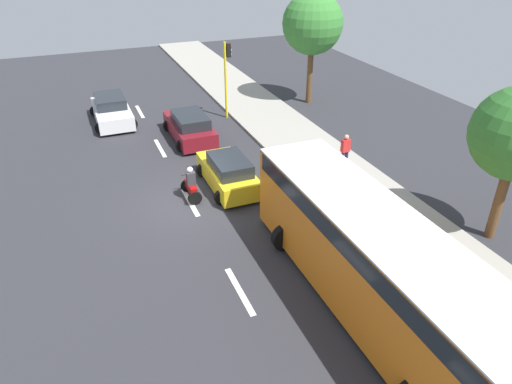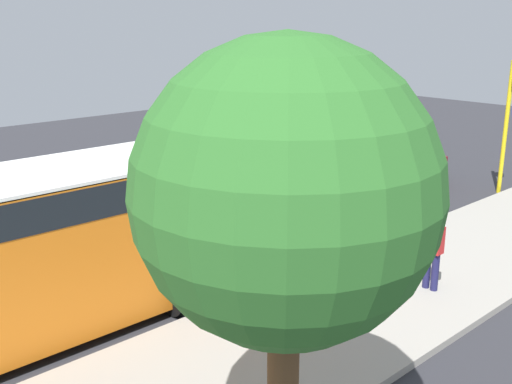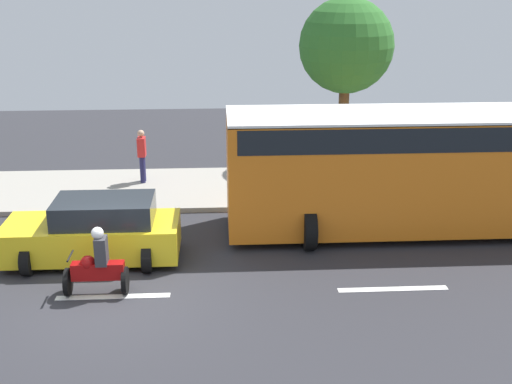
{
  "view_description": "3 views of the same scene",
  "coord_description": "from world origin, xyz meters",
  "px_view_note": "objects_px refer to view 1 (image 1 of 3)",
  "views": [
    {
      "loc": [
        -3.88,
        -16.92,
        10.24
      ],
      "look_at": [
        2.02,
        -2.43,
        1.35
      ],
      "focal_mm": 33.1,
      "sensor_mm": 36.0,
      "label": 1
    },
    {
      "loc": [
        14.01,
        -10.97,
        5.88
      ],
      "look_at": [
        2.87,
        -0.7,
        1.52
      ],
      "focal_mm": 42.94,
      "sensor_mm": 36.0,
      "label": 2
    },
    {
      "loc": [
        -12.57,
        -2.29,
        6.53
      ],
      "look_at": [
        2.25,
        -3.16,
        1.52
      ],
      "focal_mm": 45.98,
      "sensor_mm": 36.0,
      "label": 3
    }
  ],
  "objects_px": {
    "traffic_light_corner": "(227,69)",
    "car_yellow_cab": "(228,173)",
    "pedestrian_near_signal": "(345,150)",
    "motorcycle": "(191,185)",
    "street_tree_north": "(313,24)",
    "car_white": "(112,111)",
    "city_bus": "(372,256)",
    "car_maroon": "(190,127)"
  },
  "relations": [
    {
      "from": "pedestrian_near_signal",
      "to": "traffic_light_corner",
      "type": "relative_size",
      "value": 0.38
    },
    {
      "from": "pedestrian_near_signal",
      "to": "car_yellow_cab",
      "type": "bearing_deg",
      "value": 174.69
    },
    {
      "from": "city_bus",
      "to": "traffic_light_corner",
      "type": "relative_size",
      "value": 2.44
    },
    {
      "from": "car_maroon",
      "to": "city_bus",
      "type": "bearing_deg",
      "value": -83.76
    },
    {
      "from": "car_white",
      "to": "street_tree_north",
      "type": "bearing_deg",
      "value": -5.51
    },
    {
      "from": "traffic_light_corner",
      "to": "car_white",
      "type": "bearing_deg",
      "value": 164.59
    },
    {
      "from": "pedestrian_near_signal",
      "to": "traffic_light_corner",
      "type": "xyz_separation_m",
      "value": [
        -2.72,
        8.86,
        1.87
      ]
    },
    {
      "from": "motorcycle",
      "to": "street_tree_north",
      "type": "distance_m",
      "value": 14.68
    },
    {
      "from": "car_yellow_cab",
      "to": "street_tree_north",
      "type": "bearing_deg",
      "value": 45.84
    },
    {
      "from": "car_yellow_cab",
      "to": "street_tree_north",
      "type": "distance_m",
      "value": 13.2
    },
    {
      "from": "car_white",
      "to": "car_maroon",
      "type": "distance_m",
      "value": 5.54
    },
    {
      "from": "traffic_light_corner",
      "to": "motorcycle",
      "type": "bearing_deg",
      "value": -118.39
    },
    {
      "from": "car_yellow_cab",
      "to": "motorcycle",
      "type": "height_order",
      "value": "motorcycle"
    },
    {
      "from": "pedestrian_near_signal",
      "to": "traffic_light_corner",
      "type": "height_order",
      "value": "traffic_light_corner"
    },
    {
      "from": "motorcycle",
      "to": "car_yellow_cab",
      "type": "bearing_deg",
      "value": 10.75
    },
    {
      "from": "traffic_light_corner",
      "to": "pedestrian_near_signal",
      "type": "bearing_deg",
      "value": -72.92
    },
    {
      "from": "motorcycle",
      "to": "pedestrian_near_signal",
      "type": "bearing_deg",
      "value": -1.4
    },
    {
      "from": "car_maroon",
      "to": "traffic_light_corner",
      "type": "distance_m",
      "value": 4.47
    },
    {
      "from": "car_white",
      "to": "pedestrian_near_signal",
      "type": "distance_m",
      "value": 14.19
    },
    {
      "from": "motorcycle",
      "to": "car_white",
      "type": "bearing_deg",
      "value": 100.37
    },
    {
      "from": "pedestrian_near_signal",
      "to": "street_tree_north",
      "type": "xyz_separation_m",
      "value": [
        3.09,
        9.49,
        3.9
      ]
    },
    {
      "from": "city_bus",
      "to": "pedestrian_near_signal",
      "type": "height_order",
      "value": "city_bus"
    },
    {
      "from": "city_bus",
      "to": "traffic_light_corner",
      "type": "height_order",
      "value": "traffic_light_corner"
    },
    {
      "from": "traffic_light_corner",
      "to": "car_yellow_cab",
      "type": "bearing_deg",
      "value": -109.15
    },
    {
      "from": "car_white",
      "to": "motorcycle",
      "type": "distance_m",
      "value": 10.68
    },
    {
      "from": "car_yellow_cab",
      "to": "traffic_light_corner",
      "type": "height_order",
      "value": "traffic_light_corner"
    },
    {
      "from": "traffic_light_corner",
      "to": "street_tree_north",
      "type": "bearing_deg",
      "value": 6.14
    },
    {
      "from": "city_bus",
      "to": "car_maroon",
      "type": "bearing_deg",
      "value": 96.24
    },
    {
      "from": "car_maroon",
      "to": "city_bus",
      "type": "distance_m",
      "value": 14.71
    },
    {
      "from": "city_bus",
      "to": "street_tree_north",
      "type": "height_order",
      "value": "street_tree_north"
    },
    {
      "from": "car_white",
      "to": "street_tree_north",
      "type": "relative_size",
      "value": 0.66
    },
    {
      "from": "car_maroon",
      "to": "street_tree_north",
      "type": "distance_m",
      "value": 10.27
    },
    {
      "from": "car_maroon",
      "to": "car_yellow_cab",
      "type": "relative_size",
      "value": 1.12
    },
    {
      "from": "car_white",
      "to": "car_yellow_cab",
      "type": "distance_m",
      "value": 10.82
    },
    {
      "from": "car_yellow_cab",
      "to": "car_white",
      "type": "bearing_deg",
      "value": 110.09
    },
    {
      "from": "motorcycle",
      "to": "pedestrian_near_signal",
      "type": "xyz_separation_m",
      "value": [
        7.41,
        -0.18,
        0.42
      ]
    },
    {
      "from": "car_yellow_cab",
      "to": "motorcycle",
      "type": "bearing_deg",
      "value": -169.25
    },
    {
      "from": "car_white",
      "to": "car_yellow_cab",
      "type": "bearing_deg",
      "value": -69.91
    },
    {
      "from": "car_white",
      "to": "car_maroon",
      "type": "bearing_deg",
      "value": -49.81
    },
    {
      "from": "car_maroon",
      "to": "car_yellow_cab",
      "type": "xyz_separation_m",
      "value": [
        0.14,
        -5.93,
        -0.0
      ]
    },
    {
      "from": "car_maroon",
      "to": "traffic_light_corner",
      "type": "relative_size",
      "value": 1.01
    },
    {
      "from": "city_bus",
      "to": "motorcycle",
      "type": "relative_size",
      "value": 7.19
    }
  ]
}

